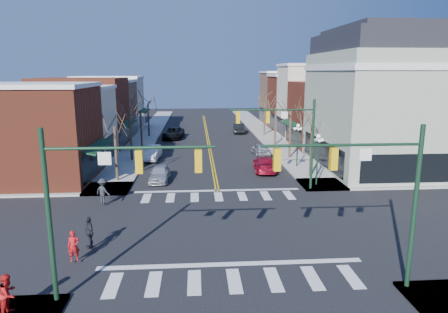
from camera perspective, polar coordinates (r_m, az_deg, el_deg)
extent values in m
plane|color=black|center=(24.43, 0.06, -10.20)|extent=(160.00, 160.00, 0.00)
cube|color=#9E9B93|center=(44.11, -13.26, -0.28)|extent=(3.50, 70.00, 0.15)
cube|color=#9E9B93|center=(44.75, 9.44, 0.05)|extent=(3.50, 70.00, 0.15)
cube|color=maroon|center=(37.37, -25.83, 2.77)|extent=(10.00, 8.50, 8.00)
cube|color=beige|center=(44.62, -22.19, 4.08)|extent=(10.00, 7.00, 7.50)
cube|color=maroon|center=(52.18, -19.56, 5.86)|extent=(10.00, 9.00, 8.50)
cube|color=#8F6A4F|center=(60.17, -17.48, 6.40)|extent=(10.00, 7.50, 7.80)
cube|color=beige|center=(67.69, -16.00, 7.22)|extent=(10.00, 8.00, 8.20)
cube|color=maroon|center=(51.52, 15.47, 5.77)|extent=(10.00, 8.50, 8.00)
cube|color=beige|center=(58.76, 13.02, 7.60)|extent=(10.00, 7.00, 10.00)
cube|color=maroon|center=(66.01, 11.09, 7.48)|extent=(10.00, 8.00, 8.50)
cube|color=#8F6A4F|center=(73.73, 9.49, 8.19)|extent=(10.00, 8.00, 9.00)
cube|color=#9AA48E|center=(41.42, 22.04, 5.98)|extent=(12.00, 14.00, 11.00)
cube|color=white|center=(41.25, 22.50, 11.64)|extent=(12.25, 14.25, 0.50)
cube|color=black|center=(41.33, 22.76, 14.82)|extent=(11.40, 13.40, 1.80)
cube|color=black|center=(41.42, 22.89, 16.34)|extent=(9.80, 11.80, 0.60)
cylinder|color=#14331E|center=(17.17, -23.71, -8.22)|extent=(0.20, 0.20, 7.20)
cylinder|color=#14331E|center=(15.62, -13.29, 1.21)|extent=(6.50, 0.12, 0.12)
cube|color=gold|center=(15.69, -12.02, -0.74)|extent=(0.28, 0.28, 0.90)
cube|color=gold|center=(15.53, -3.69, -0.63)|extent=(0.28, 0.28, 0.90)
cylinder|color=#14331E|center=(18.52, 25.55, -6.94)|extent=(0.20, 0.20, 7.20)
cylinder|color=#14331E|center=(16.46, 16.55, 1.57)|extent=(6.50, 0.12, 0.12)
cube|color=gold|center=(16.46, 15.38, -0.31)|extent=(0.28, 0.28, 0.90)
cube|color=gold|center=(15.85, 7.59, -0.45)|extent=(0.28, 0.28, 0.90)
cylinder|color=#14331E|center=(31.79, 12.51, 1.52)|extent=(0.20, 0.20, 7.20)
cylinder|color=#14331E|center=(30.64, 6.87, 6.62)|extent=(6.50, 0.12, 0.12)
cube|color=gold|center=(30.63, 6.25, 5.60)|extent=(0.28, 0.28, 0.90)
cube|color=gold|center=(30.31, 1.99, 5.60)|extent=(0.28, 0.28, 0.90)
cylinder|color=#14331E|center=(33.37, 13.18, -0.82)|extent=(0.12, 0.12, 4.00)
sphere|color=white|center=(32.97, 13.35, 2.82)|extent=(0.36, 0.36, 0.36)
cylinder|color=#14331E|center=(39.49, 10.43, 1.27)|extent=(0.12, 0.12, 4.00)
sphere|color=white|center=(39.15, 10.55, 4.36)|extent=(0.36, 0.36, 0.36)
cylinder|color=#382B21|center=(34.91, -15.16, 0.28)|extent=(0.24, 0.24, 4.76)
cylinder|color=#382B21|center=(42.64, -13.16, 2.65)|extent=(0.24, 0.24, 5.04)
cylinder|color=#382B21|center=(50.50, -11.75, 3.86)|extent=(0.24, 0.24, 4.55)
cylinder|color=#382B21|center=(58.35, -10.73, 5.15)|extent=(0.24, 0.24, 4.90)
cylinder|color=#382B21|center=(35.70, 12.34, 0.56)|extent=(0.24, 0.24, 4.62)
cylinder|color=#382B21|center=(43.26, 9.41, 3.03)|extent=(0.24, 0.24, 5.18)
cylinder|color=#382B21|center=(51.02, 7.34, 4.25)|extent=(0.24, 0.24, 4.83)
cylinder|color=#382B21|center=(58.81, 5.82, 5.38)|extent=(0.24, 0.24, 4.97)
imported|color=silver|center=(34.72, -9.18, -2.39)|extent=(1.80, 4.10, 1.37)
imported|color=white|center=(43.29, -10.30, 0.54)|extent=(1.92, 4.69, 1.51)
imported|color=black|center=(56.55, -7.24, 3.33)|extent=(3.10, 5.80, 1.55)
imported|color=maroon|center=(37.78, 5.85, -1.07)|extent=(2.41, 5.07, 1.43)
imported|color=#BCBDC1|center=(45.21, 5.22, 1.05)|extent=(2.05, 4.06, 1.33)
imported|color=black|center=(61.32, 2.10, 4.07)|extent=(1.78, 4.60, 1.49)
imported|color=#B11216|center=(21.21, -20.69, -11.89)|extent=(0.63, 0.49, 1.55)
imported|color=red|center=(18.02, -28.44, -16.88)|extent=(0.69, 0.85, 1.63)
imported|color=black|center=(22.44, -18.71, -10.21)|extent=(0.88, 1.06, 1.69)
imported|color=#21222A|center=(29.21, -16.90, -4.76)|extent=(1.36, 1.19, 1.83)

